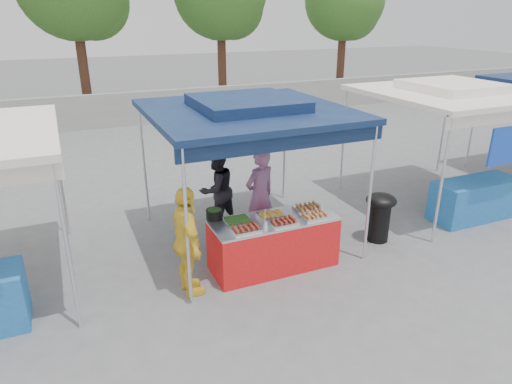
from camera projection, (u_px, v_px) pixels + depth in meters
name	position (u px, v px, depth m)	size (l,w,h in m)	color
ground_plane	(270.00, 263.00, 7.56)	(80.00, 80.00, 0.00)	slate
back_wall	(142.00, 108.00, 16.71)	(40.00, 0.25, 1.20)	gray
main_canopy	(247.00, 110.00, 7.51)	(3.20, 3.20, 2.57)	silver
neighbor_stall_right	(462.00, 134.00, 9.13)	(3.20, 3.20, 2.57)	silver
tree_3	(347.00, 3.00, 20.76)	(3.65, 3.61, 6.21)	#4B2A1C
vendor_table	(273.00, 243.00, 7.31)	(2.00, 0.80, 0.85)	red
food_tray_fl	(246.00, 229.00, 6.74)	(0.42, 0.30, 0.07)	white
food_tray_fm	(283.00, 222.00, 6.97)	(0.42, 0.30, 0.07)	white
food_tray_fr	(314.00, 216.00, 7.18)	(0.42, 0.30, 0.07)	white
food_tray_bl	(237.00, 221.00, 7.01)	(0.42, 0.30, 0.07)	white
food_tray_bm	(271.00, 215.00, 7.22)	(0.42, 0.30, 0.07)	white
food_tray_br	(308.00, 208.00, 7.47)	(0.42, 0.30, 0.07)	white
cooking_pot	(214.00, 214.00, 7.14)	(0.26, 0.26, 0.15)	black
skewer_cup	(266.00, 224.00, 6.87)	(0.08, 0.08, 0.10)	silver
wok_burner	(380.00, 213.00, 8.13)	(0.54, 0.54, 0.91)	black
crate_left	(236.00, 242.00, 7.93)	(0.51, 0.36, 0.31)	blue
crate_right	(282.00, 239.00, 8.01)	(0.51, 0.36, 0.30)	blue
crate_stacked	(282.00, 224.00, 7.90)	(0.48, 0.33, 0.29)	blue
vendor_woman	(260.00, 196.00, 8.01)	(0.63, 0.41, 1.73)	#9E6594
helper_man	(217.00, 190.00, 8.52)	(0.76, 0.59, 1.57)	#222328
customer_person	(187.00, 242.00, 6.47)	(0.97, 0.41, 1.66)	yellow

